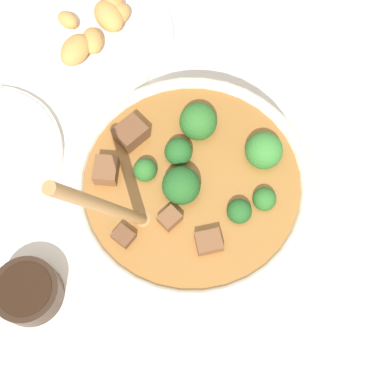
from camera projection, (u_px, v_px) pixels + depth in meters
name	position (u px, v px, depth m)	size (l,w,h in m)	color
ground_plane	(192.00, 212.00, 0.69)	(4.00, 4.00, 0.00)	silver
stew_bowl	(192.00, 194.00, 0.63)	(0.27, 0.27, 0.30)	beige
condiment_bowl	(28.00, 291.00, 0.64)	(0.08, 0.08, 0.04)	black
food_plate	(102.00, 31.00, 0.78)	(0.21, 0.21, 0.05)	white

